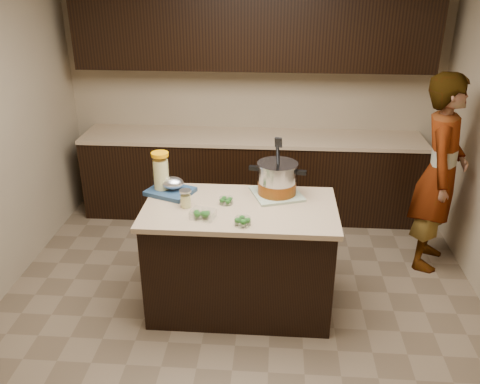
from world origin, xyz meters
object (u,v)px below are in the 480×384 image
object	(u,v)px
lemonade_pitcher	(161,174)
stock_pot	(277,180)
person	(440,174)
island	(240,257)

from	to	relation	value
lemonade_pitcher	stock_pot	bearing A→B (deg)	0.67
lemonade_pitcher	person	distance (m)	2.42
person	island	bearing A→B (deg)	135.90
lemonade_pitcher	person	bearing A→B (deg)	14.17
island	person	world-z (taller)	person
stock_pot	lemonade_pitcher	distance (m)	0.91
island	lemonade_pitcher	xyz separation A→B (m)	(-0.64, 0.21, 0.60)
stock_pot	person	size ratio (longest dim) A/B	0.26
island	stock_pot	world-z (taller)	stock_pot
stock_pot	lemonade_pitcher	bearing A→B (deg)	-169.29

